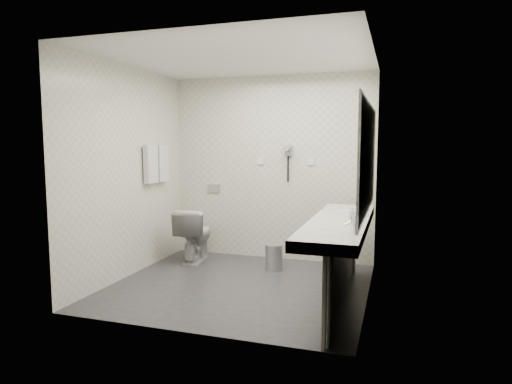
% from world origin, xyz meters
% --- Properties ---
extents(floor, '(2.80, 2.80, 0.00)m').
position_xyz_m(floor, '(0.00, 0.00, 0.00)').
color(floor, '#2C2D32').
rests_on(floor, ground).
extents(ceiling, '(2.80, 2.80, 0.00)m').
position_xyz_m(ceiling, '(0.00, 0.00, 2.50)').
color(ceiling, silver).
rests_on(ceiling, wall_back).
extents(wall_back, '(2.80, 0.00, 2.80)m').
position_xyz_m(wall_back, '(0.00, 1.30, 1.25)').
color(wall_back, beige).
rests_on(wall_back, floor).
extents(wall_front, '(2.80, 0.00, 2.80)m').
position_xyz_m(wall_front, '(0.00, -1.30, 1.25)').
color(wall_front, beige).
rests_on(wall_front, floor).
extents(wall_left, '(0.00, 2.60, 2.60)m').
position_xyz_m(wall_left, '(-1.40, 0.00, 1.25)').
color(wall_left, beige).
rests_on(wall_left, floor).
extents(wall_right, '(0.00, 2.60, 2.60)m').
position_xyz_m(wall_right, '(1.40, 0.00, 1.25)').
color(wall_right, beige).
rests_on(wall_right, floor).
extents(vanity_counter, '(0.55, 2.20, 0.10)m').
position_xyz_m(vanity_counter, '(1.12, -0.20, 0.80)').
color(vanity_counter, silver).
rests_on(vanity_counter, floor).
extents(vanity_panel, '(0.03, 2.15, 0.75)m').
position_xyz_m(vanity_panel, '(1.15, -0.20, 0.38)').
color(vanity_panel, gray).
rests_on(vanity_panel, floor).
extents(vanity_post_near, '(0.06, 0.06, 0.75)m').
position_xyz_m(vanity_post_near, '(1.18, -1.24, 0.38)').
color(vanity_post_near, silver).
rests_on(vanity_post_near, floor).
extents(vanity_post_far, '(0.06, 0.06, 0.75)m').
position_xyz_m(vanity_post_far, '(1.18, 0.84, 0.38)').
color(vanity_post_far, silver).
rests_on(vanity_post_far, floor).
extents(mirror, '(0.02, 2.20, 1.05)m').
position_xyz_m(mirror, '(1.39, -0.20, 1.45)').
color(mirror, '#B2BCC6').
rests_on(mirror, wall_right).
extents(basin_near, '(0.40, 0.31, 0.05)m').
position_xyz_m(basin_near, '(1.12, -0.85, 0.83)').
color(basin_near, white).
rests_on(basin_near, vanity_counter).
extents(basin_far, '(0.40, 0.31, 0.05)m').
position_xyz_m(basin_far, '(1.12, 0.45, 0.83)').
color(basin_far, white).
rests_on(basin_far, vanity_counter).
extents(faucet_near, '(0.04, 0.04, 0.15)m').
position_xyz_m(faucet_near, '(1.32, -0.85, 0.92)').
color(faucet_near, silver).
rests_on(faucet_near, vanity_counter).
extents(faucet_far, '(0.04, 0.04, 0.15)m').
position_xyz_m(faucet_far, '(1.32, 0.45, 0.92)').
color(faucet_far, silver).
rests_on(faucet_far, vanity_counter).
extents(soap_bottle_a, '(0.05, 0.05, 0.11)m').
position_xyz_m(soap_bottle_a, '(1.24, -0.10, 0.90)').
color(soap_bottle_a, silver).
rests_on(soap_bottle_a, vanity_counter).
extents(soap_bottle_b, '(0.09, 0.09, 0.09)m').
position_xyz_m(soap_bottle_b, '(1.22, 0.04, 0.89)').
color(soap_bottle_b, silver).
rests_on(soap_bottle_b, vanity_counter).
extents(soap_bottle_c, '(0.05, 0.05, 0.10)m').
position_xyz_m(soap_bottle_c, '(1.23, -0.15, 0.90)').
color(soap_bottle_c, silver).
rests_on(soap_bottle_c, vanity_counter).
extents(glass_left, '(0.07, 0.07, 0.12)m').
position_xyz_m(glass_left, '(1.29, 0.11, 0.91)').
color(glass_left, silver).
rests_on(glass_left, vanity_counter).
extents(glass_right, '(0.08, 0.08, 0.12)m').
position_xyz_m(glass_right, '(1.27, 0.21, 0.91)').
color(glass_right, silver).
rests_on(glass_right, vanity_counter).
extents(toilet, '(0.49, 0.75, 0.72)m').
position_xyz_m(toilet, '(-0.95, 0.83, 0.36)').
color(toilet, white).
rests_on(toilet, floor).
extents(flush_plate, '(0.18, 0.02, 0.12)m').
position_xyz_m(flush_plate, '(-0.85, 1.29, 0.95)').
color(flush_plate, '#B2B5BA').
rests_on(flush_plate, wall_back).
extents(pedal_bin, '(0.24, 0.24, 0.31)m').
position_xyz_m(pedal_bin, '(0.20, 0.72, 0.16)').
color(pedal_bin, '#B2B5BA').
rests_on(pedal_bin, floor).
extents(bin_lid, '(0.22, 0.22, 0.02)m').
position_xyz_m(bin_lid, '(0.20, 0.72, 0.32)').
color(bin_lid, '#B2B5BA').
rests_on(bin_lid, pedal_bin).
extents(towel_rail, '(0.02, 0.62, 0.02)m').
position_xyz_m(towel_rail, '(-1.35, 0.55, 1.55)').
color(towel_rail, silver).
rests_on(towel_rail, wall_left).
extents(towel_near, '(0.07, 0.24, 0.48)m').
position_xyz_m(towel_near, '(-1.34, 0.41, 1.33)').
color(towel_near, silver).
rests_on(towel_near, towel_rail).
extents(towel_far, '(0.07, 0.24, 0.48)m').
position_xyz_m(towel_far, '(-1.34, 0.69, 1.33)').
color(towel_far, silver).
rests_on(towel_far, towel_rail).
extents(dryer_cradle, '(0.10, 0.04, 0.14)m').
position_xyz_m(dryer_cradle, '(0.25, 1.27, 1.50)').
color(dryer_cradle, gray).
rests_on(dryer_cradle, wall_back).
extents(dryer_barrel, '(0.08, 0.14, 0.08)m').
position_xyz_m(dryer_barrel, '(0.25, 1.20, 1.53)').
color(dryer_barrel, gray).
rests_on(dryer_barrel, dryer_cradle).
extents(dryer_cord, '(0.02, 0.02, 0.35)m').
position_xyz_m(dryer_cord, '(0.25, 1.26, 1.25)').
color(dryer_cord, black).
rests_on(dryer_cord, dryer_cradle).
extents(switch_plate_a, '(0.09, 0.02, 0.09)m').
position_xyz_m(switch_plate_a, '(-0.15, 1.29, 1.35)').
color(switch_plate_a, white).
rests_on(switch_plate_a, wall_back).
extents(switch_plate_b, '(0.09, 0.02, 0.09)m').
position_xyz_m(switch_plate_b, '(0.55, 1.29, 1.35)').
color(switch_plate_b, white).
rests_on(switch_plate_b, wall_back).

